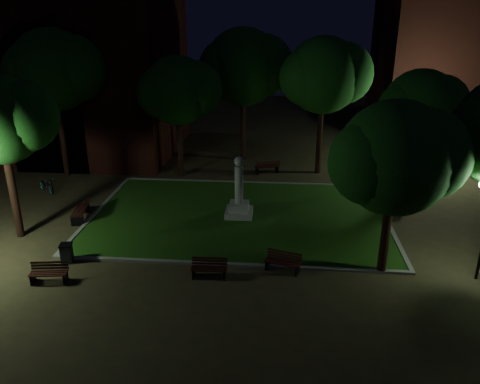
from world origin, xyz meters
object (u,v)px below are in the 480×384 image
object	(u,v)px
monument	(239,200)
bench_far_side	(267,167)
bench_left_side	(82,211)
bench_west_near	(49,273)
bench_near_right	(283,262)
bench_near_left	(209,268)
bicycle	(47,185)
trash_bin	(67,253)
bench_right_side	(394,203)

from	to	relation	value
monument	bench_far_side	bearing A→B (deg)	80.33
monument	bench_far_side	world-z (taller)	monument
monument	bench_left_side	distance (m)	8.14
bench_left_side	bench_west_near	bearing A→B (deg)	-0.42
bench_west_near	bench_far_side	distance (m)	16.32
bench_near_right	bench_near_left	bearing A→B (deg)	-148.63
bench_far_side	bicycle	world-z (taller)	bench_far_side
bench_near_left	trash_bin	bearing A→B (deg)	173.08
bench_near_right	bicycle	xyz separation A→B (m)	(-14.02, 7.84, 0.05)
monument	bicycle	xyz separation A→B (m)	(-11.71, 2.58, -0.52)
bench_near_right	bench_right_side	world-z (taller)	bench_right_side
bench_left_side	bicycle	bearing A→B (deg)	-145.91
bench_near_left	bicycle	xyz separation A→B (m)	(-11.05, 8.60, 0.06)
bench_far_side	bench_near_right	bearing A→B (deg)	74.53
bench_west_near	bicycle	size ratio (longest dim) A/B	0.92
bench_near_left	bench_far_side	size ratio (longest dim) A/B	0.86
bench_near_left	bench_near_right	distance (m)	3.07
bench_west_near	trash_bin	xyz separation A→B (m)	(0.03, 1.56, 0.05)
monument	bench_near_left	world-z (taller)	monument
bench_near_right	bench_far_side	distance (m)	12.50
bench_right_side	bench_far_side	size ratio (longest dim) A/B	0.99
bench_west_near	bench_far_side	size ratio (longest dim) A/B	0.90
bench_west_near	trash_bin	world-z (taller)	trash_bin
bench_west_near	bench_left_side	size ratio (longest dim) A/B	0.79
monument	bench_left_side	world-z (taller)	monument
bench_west_near	bench_near_right	bearing A→B (deg)	2.84
bench_left_side	bench_right_side	size ratio (longest dim) A/B	1.15
bench_left_side	trash_bin	xyz separation A→B (m)	(1.15, -4.34, -0.04)
monument	bicycle	distance (m)	12.01
trash_bin	bench_left_side	bearing A→B (deg)	104.80
bench_right_side	trash_bin	xyz separation A→B (m)	(-15.17, -7.04, 0.01)
monument	trash_bin	xyz separation A→B (m)	(-6.91, -5.38, -0.52)
bench_near_right	monument	bearing A→B (deg)	130.66
bicycle	bench_near_right	bearing A→B (deg)	-82.47
monument	trash_bin	world-z (taller)	monument
bench_west_near	bench_far_side	xyz separation A→B (m)	(8.17, 14.14, 0.03)
bench_left_side	bench_near_left	bearing A→B (deg)	44.90
bench_far_side	trash_bin	size ratio (longest dim) A/B	1.97
bench_west_near	bench_near_left	bearing A→B (deg)	0.88
bench_far_side	trash_bin	distance (m)	14.98
bench_near_left	bench_left_side	xyz separation A→B (m)	(-7.39, 4.98, 0.10)
bench_near_left	bench_west_near	size ratio (longest dim) A/B	0.96
bench_near_right	bench_left_side	size ratio (longest dim) A/B	0.81
bench_left_side	bicycle	size ratio (longest dim) A/B	1.16
monument	bench_right_side	distance (m)	8.45
monument	bench_right_side	xyz separation A→B (m)	(8.26, 1.66, -0.54)
bench_left_side	bench_near_right	bearing A→B (deg)	56.71
monument	bench_west_near	distance (m)	9.83
monument	bench_near_left	bearing A→B (deg)	-96.31
bench_near_left	trash_bin	distance (m)	6.28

